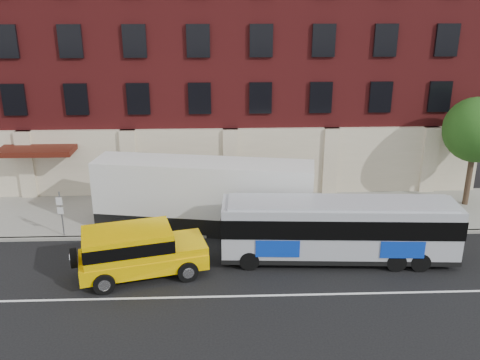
{
  "coord_description": "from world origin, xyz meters",
  "views": [
    {
      "loc": [
        -0.59,
        -17.63,
        11.5
      ],
      "look_at": [
        0.32,
        5.5,
        3.23
      ],
      "focal_mm": 38.68,
      "sensor_mm": 36.0,
      "label": 1
    }
  ],
  "objects_px": {
    "street_tree": "(477,132)",
    "city_bus": "(339,228)",
    "yellow_suv": "(136,249)",
    "sign_pole": "(61,212)",
    "shipping_container": "(204,196)"
  },
  "relations": [
    {
      "from": "yellow_suv",
      "to": "shipping_container",
      "type": "height_order",
      "value": "shipping_container"
    },
    {
      "from": "street_tree",
      "to": "shipping_container",
      "type": "distance_m",
      "value": 15.45
    },
    {
      "from": "street_tree",
      "to": "yellow_suv",
      "type": "relative_size",
      "value": 1.06
    },
    {
      "from": "sign_pole",
      "to": "city_bus",
      "type": "height_order",
      "value": "city_bus"
    },
    {
      "from": "street_tree",
      "to": "city_bus",
      "type": "xyz_separation_m",
      "value": [
        -8.83,
        -6.06,
        -2.81
      ]
    },
    {
      "from": "street_tree",
      "to": "shipping_container",
      "type": "relative_size",
      "value": 0.55
    },
    {
      "from": "sign_pole",
      "to": "shipping_container",
      "type": "distance_m",
      "value": 7.08
    },
    {
      "from": "street_tree",
      "to": "city_bus",
      "type": "bearing_deg",
      "value": -145.54
    },
    {
      "from": "sign_pole",
      "to": "street_tree",
      "type": "distance_m",
      "value": 22.49
    },
    {
      "from": "city_bus",
      "to": "yellow_suv",
      "type": "bearing_deg",
      "value": -173.28
    },
    {
      "from": "street_tree",
      "to": "city_bus",
      "type": "distance_m",
      "value": 11.07
    },
    {
      "from": "street_tree",
      "to": "yellow_suv",
      "type": "bearing_deg",
      "value": -158.21
    },
    {
      "from": "city_bus",
      "to": "shipping_container",
      "type": "bearing_deg",
      "value": 149.88
    },
    {
      "from": "yellow_suv",
      "to": "shipping_container",
      "type": "relative_size",
      "value": 0.52
    },
    {
      "from": "sign_pole",
      "to": "yellow_suv",
      "type": "xyz_separation_m",
      "value": [
        4.24,
        -3.78,
        -0.2
      ]
    }
  ]
}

